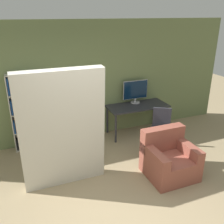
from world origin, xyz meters
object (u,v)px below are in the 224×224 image
mattress_near (63,131)px  armchair (168,159)px  bookshelf (24,113)px  monitor (135,91)px  office_chair (161,133)px

mattress_near → armchair: mattress_near is taller
armchair → bookshelf: bearing=139.6°
monitor → bookshelf: bearing=179.3°
office_chair → armchair: size_ratio=1.05×
monitor → office_chair: 1.27m
office_chair → armchair: bearing=-114.0°
monitor → mattress_near: mattress_near is taller
monitor → armchair: bearing=-98.3°
mattress_near → office_chair: bearing=11.8°
monitor → office_chair: bearing=-84.0°
mattress_near → bookshelf: bearing=109.0°
monitor → office_chair: monitor is taller
monitor → bookshelf: bookshelf is taller
bookshelf → armchair: bookshelf is taller
office_chair → bookshelf: bookshelf is taller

